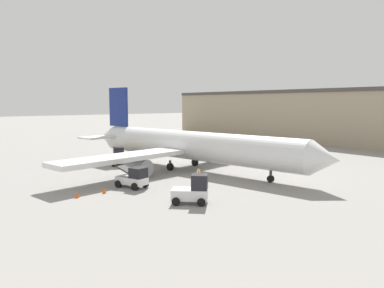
{
  "coord_description": "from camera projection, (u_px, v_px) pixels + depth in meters",
  "views": [
    {
      "loc": [
        35.15,
        -27.48,
        8.09
      ],
      "look_at": [
        0.0,
        0.0,
        3.12
      ],
      "focal_mm": 35.0,
      "sensor_mm": 36.0,
      "label": 1
    }
  ],
  "objects": [
    {
      "name": "belt_loader_truck",
      "position": [
        133.0,
        178.0,
        35.48
      ],
      "size": [
        3.32,
        2.55,
        2.01
      ],
      "rotation": [
        0.0,
        0.0,
        0.32
      ],
      "color": "silver",
      "rests_on": "ground_plane"
    },
    {
      "name": "terminal_building",
      "position": [
        339.0,
        116.0,
        76.49
      ],
      "size": [
        84.28,
        18.14,
        10.69
      ],
      "color": "gray",
      "rests_on": "ground_plane"
    },
    {
      "name": "ground_plane",
      "position": [
        192.0,
        170.0,
        45.24
      ],
      "size": [
        400.0,
        400.0,
        0.0
      ],
      "primitive_type": "plane",
      "color": "gray"
    },
    {
      "name": "ground_crew_worker",
      "position": [
        199.0,
        177.0,
        36.21
      ],
      "size": [
        0.38,
        0.38,
        1.72
      ],
      "rotation": [
        0.0,
        0.0,
        5.61
      ],
      "color": "#1E2338",
      "rests_on": "ground_plane"
    },
    {
      "name": "pushback_tug",
      "position": [
        193.0,
        190.0,
        29.96
      ],
      "size": [
        3.18,
        3.2,
        2.39
      ],
      "rotation": [
        0.0,
        0.0,
        0.8
      ],
      "color": "silver",
      "rests_on": "ground_plane"
    },
    {
      "name": "safety_cone_near",
      "position": [
        104.0,
        190.0,
        33.4
      ],
      "size": [
        0.36,
        0.36,
        0.55
      ],
      "color": "#EF590F",
      "rests_on": "ground_plane"
    },
    {
      "name": "safety_cone_far",
      "position": [
        77.0,
        195.0,
        31.81
      ],
      "size": [
        0.36,
        0.36,
        0.55
      ],
      "color": "#EF590F",
      "rests_on": "ground_plane"
    },
    {
      "name": "airplane",
      "position": [
        186.0,
        145.0,
        45.54
      ],
      "size": [
        36.45,
        34.33,
        10.19
      ],
      "rotation": [
        0.0,
        0.0,
        0.18
      ],
      "color": "silver",
      "rests_on": "ground_plane"
    },
    {
      "name": "baggage_tug",
      "position": [
        118.0,
        157.0,
        48.28
      ],
      "size": [
        3.56,
        2.71,
        2.44
      ],
      "rotation": [
        0.0,
        0.0,
        -0.39
      ],
      "color": "yellow",
      "rests_on": "ground_plane"
    }
  ]
}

